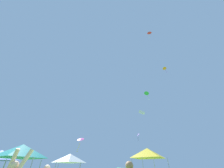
% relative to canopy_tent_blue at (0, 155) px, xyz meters
% --- Properties ---
extents(canopy_tent_blue, '(3.00, 3.00, 3.22)m').
position_rel_canopy_tent_blue_xyz_m(canopy_tent_blue, '(0.00, 0.00, 0.00)').
color(canopy_tent_blue, '#9E9EA3').
rests_on(canopy_tent_blue, ground).
extents(canopy_tent_yellow, '(3.49, 3.49, 3.73)m').
position_rel_canopy_tent_blue_xyz_m(canopy_tent_yellow, '(16.54, -1.29, 0.44)').
color(canopy_tent_yellow, '#9E9EA3').
rests_on(canopy_tent_yellow, ground).
extents(canopy_tent_white, '(2.80, 2.80, 3.00)m').
position_rel_canopy_tent_blue_xyz_m(canopy_tent_white, '(7.20, -0.04, -0.19)').
color(canopy_tent_white, '#9E9EA3').
rests_on(canopy_tent_white, ground).
extents(canopy_tent_teal, '(2.86, 2.86, 3.06)m').
position_rel_canopy_tent_blue_xyz_m(canopy_tent_teal, '(3.84, -5.80, -0.14)').
color(canopy_tent_teal, '#9E9EA3').
rests_on(canopy_tent_teal, ground).
extents(kite_red_delta, '(1.02, 1.01, 1.54)m').
position_rel_canopy_tent_blue_xyz_m(kite_red_delta, '(18.52, -4.92, 20.80)').
color(kite_red_delta, red).
extents(kite_green_delta, '(1.55, 1.57, 2.28)m').
position_rel_canopy_tent_blue_xyz_m(kite_green_delta, '(22.85, 7.04, 14.52)').
color(kite_green_delta, green).
extents(kite_orange_delta, '(1.18, 1.18, 1.58)m').
position_rel_canopy_tent_blue_xyz_m(kite_orange_delta, '(25.26, 1.36, 18.40)').
color(kite_orange_delta, orange).
extents(kite_white_box, '(1.46, 1.25, 1.11)m').
position_rel_canopy_tent_blue_xyz_m(kite_white_box, '(21.60, 8.51, 10.01)').
color(kite_white_box, white).
extents(kite_purple_diamond, '(0.61, 0.58, 1.53)m').
position_rel_canopy_tent_blue_xyz_m(kite_purple_diamond, '(20.52, 9.74, 5.02)').
color(kite_purple_diamond, purple).
extents(kite_magenta_delta, '(1.99, 1.93, 3.04)m').
position_rel_canopy_tent_blue_xyz_m(kite_magenta_delta, '(8.34, 13.84, 4.35)').
color(kite_magenta_delta, '#D6389E').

